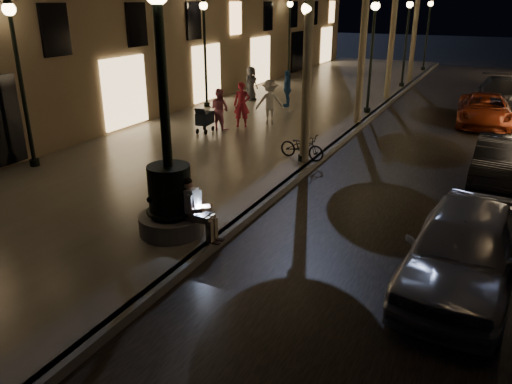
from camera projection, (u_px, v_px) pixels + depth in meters
The scene contains 24 objects.
ground at pixel (368, 122), 21.34m from camera, with size 120.00×120.00×0.00m, color black.
cobble_lane at pixel (441, 129), 20.11m from camera, with size 6.00×45.00×0.02m, color black.
promenade at pixel (282, 111), 22.94m from camera, with size 8.00×45.00×0.20m, color #67635B.
curb_strip at pixel (368, 120), 21.31m from camera, with size 0.25×45.00×0.20m, color #59595B.
fountain_lamppost at pixel (170, 188), 10.41m from camera, with size 1.40×1.40×5.21m.
seated_man_laptop at pixel (195, 207), 10.27m from camera, with size 0.94×0.32×1.31m.
lamp_curb_a at pixel (306, 61), 14.43m from camera, with size 0.36×0.36×4.81m.
lamp_curb_b at pixel (373, 41), 21.14m from camera, with size 0.36×0.36×4.81m.
lamp_curb_c at pixel (407, 31), 27.85m from camera, with size 0.36×0.36×4.81m.
lamp_curb_d at pixel (428, 25), 34.56m from camera, with size 0.36×0.36×4.81m.
lamp_left_a at pixel (18, 63), 13.97m from camera, with size 0.36×0.36×4.81m.
lamp_left_b at pixel (205, 39), 22.36m from camera, with size 0.36×0.36×4.81m.
lamp_left_c at pixel (289, 28), 30.75m from camera, with size 0.36×0.36×4.81m.
stroller at pixel (205, 118), 18.65m from camera, with size 0.51×1.06×1.07m.
car_front at pixel (462, 248), 8.85m from camera, with size 1.80×4.47×1.52m, color #ADAEB5.
car_second at pixel (500, 161), 14.06m from camera, with size 1.33×3.80×1.25m, color black.
car_third at pixel (485, 110), 20.62m from camera, with size 2.08×4.51×1.25m, color maroon.
car_rear at pixel (501, 96), 22.95m from camera, with size 2.14×5.27×1.53m, color #303036.
pedestrian_red at pixel (242, 105), 19.41m from camera, with size 0.63×0.42×1.74m, color #AB2234.
pedestrian_pink at pixel (220, 109), 18.99m from camera, with size 0.77×0.60×1.58m, color #CE6D8A.
pedestrian_white at pixel (270, 102), 19.87m from camera, with size 1.14×0.65×1.76m, color silver.
pedestrian_blue at pixel (287, 89), 23.11m from camera, with size 0.98×0.41×1.68m, color #244D84.
pedestrian_dark at pixel (251, 83), 24.69m from camera, with size 0.80×0.52×1.64m, color #333438.
bicycle at pixel (302, 147), 15.58m from camera, with size 0.53×1.51×0.79m, color black.
Camera 1 is at (4.89, -5.97, 4.88)m, focal length 35.00 mm.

